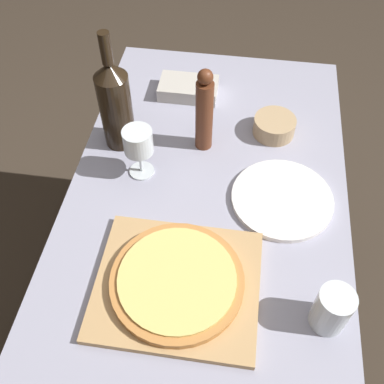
{
  "coord_description": "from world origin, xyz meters",
  "views": [
    {
      "loc": [
        0.06,
        -0.67,
        1.65
      ],
      "look_at": [
        -0.03,
        -0.01,
        0.82
      ],
      "focal_mm": 42.0,
      "sensor_mm": 36.0,
      "label": 1
    }
  ],
  "objects": [
    {
      "name": "ground_plane",
      "position": [
        0.0,
        0.0,
        0.0
      ],
      "size": [
        12.0,
        12.0,
        0.0
      ],
      "primitive_type": "plane",
      "color": "#382D23"
    },
    {
      "name": "dining_table",
      "position": [
        0.0,
        0.0,
        0.64
      ],
      "size": [
        0.71,
        1.27,
        0.76
      ],
      "color": "#9393A8",
      "rests_on": "ground_plane"
    },
    {
      "name": "cutting_board",
      "position": [
        -0.03,
        -0.23,
        0.77
      ],
      "size": [
        0.35,
        0.31,
        0.02
      ],
      "color": "tan",
      "rests_on": "dining_table"
    },
    {
      "name": "pizza",
      "position": [
        -0.03,
        -0.23,
        0.79
      ],
      "size": [
        0.29,
        0.29,
        0.02
      ],
      "color": "#BC7A3D",
      "rests_on": "cutting_board"
    },
    {
      "name": "wine_bottle",
      "position": [
        -0.26,
        0.19,
        0.89
      ],
      "size": [
        0.09,
        0.09,
        0.34
      ],
      "color": "black",
      "rests_on": "dining_table"
    },
    {
      "name": "pepper_mill",
      "position": [
        -0.03,
        0.21,
        0.88
      ],
      "size": [
        0.05,
        0.05,
        0.25
      ],
      "color": "#5B2D19",
      "rests_on": "dining_table"
    },
    {
      "name": "wine_glass",
      "position": [
        -0.18,
        0.09,
        0.87
      ],
      "size": [
        0.07,
        0.07,
        0.14
      ],
      "color": "silver",
      "rests_on": "dining_table"
    },
    {
      "name": "small_bowl",
      "position": [
        0.16,
        0.28,
        0.79
      ],
      "size": [
        0.12,
        0.12,
        0.05
      ],
      "color": "tan",
      "rests_on": "dining_table"
    },
    {
      "name": "drinking_tumbler",
      "position": [
        0.29,
        -0.26,
        0.81
      ],
      "size": [
        0.07,
        0.07,
        0.11
      ],
      "color": "silver",
      "rests_on": "dining_table"
    },
    {
      "name": "dinner_plate",
      "position": [
        0.19,
        0.04,
        0.77
      ],
      "size": [
        0.25,
        0.25,
        0.01
      ],
      "color": "white",
      "rests_on": "dining_table"
    },
    {
      "name": "food_container",
      "position": [
        -0.11,
        0.42,
        0.78
      ],
      "size": [
        0.18,
        0.11,
        0.04
      ],
      "color": "#BCB7AD",
      "rests_on": "dining_table"
    }
  ]
}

